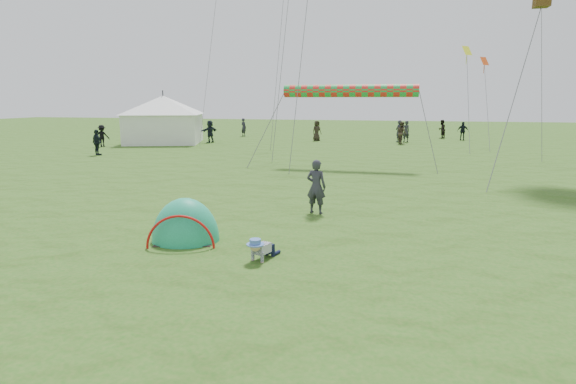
% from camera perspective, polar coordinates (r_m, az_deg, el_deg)
% --- Properties ---
extents(ground, '(140.00, 140.00, 0.00)m').
position_cam_1_polar(ground, '(9.50, 1.88, -9.31)').
color(ground, '#225A15').
extents(crawling_toddler, '(0.69, 0.81, 0.53)m').
position_cam_1_polar(crawling_toddler, '(9.75, -3.46, -7.12)').
color(crawling_toddler, black).
rests_on(crawling_toddler, ground).
extents(popup_tent, '(1.93, 1.72, 2.13)m').
position_cam_1_polar(popup_tent, '(11.39, -12.81, -6.01)').
color(popup_tent, '#1D8E60').
rests_on(popup_tent, ground).
extents(standing_adult, '(0.66, 0.50, 1.66)m').
position_cam_1_polar(standing_adult, '(13.56, 3.60, 0.67)').
color(standing_adult, '#2C2B36').
rests_on(standing_adult, ground).
extents(event_marquee, '(7.36, 7.36, 4.02)m').
position_cam_1_polar(event_marquee, '(37.87, -15.46, 9.08)').
color(event_marquee, white).
rests_on(event_marquee, ground).
extents(crowd_person_0, '(0.75, 0.68, 1.71)m').
position_cam_1_polar(crowd_person_0, '(43.44, -5.65, 8.18)').
color(crowd_person_0, '#262531').
rests_on(crowd_person_0, ground).
extents(crowd_person_1, '(0.98, 1.02, 1.66)m').
position_cam_1_polar(crowd_person_1, '(43.16, 18.92, 7.56)').
color(crowd_person_1, black).
rests_on(crowd_person_1, ground).
extents(crowd_person_2, '(1.02, 0.77, 1.61)m').
position_cam_1_polar(crowd_person_2, '(30.54, -23.08, 5.81)').
color(crowd_person_2, black).
rests_on(crowd_person_2, ground).
extents(crowd_person_3, '(1.07, 1.20, 1.61)m').
position_cam_1_polar(crowd_person_3, '(36.09, -22.54, 6.60)').
color(crowd_person_3, black).
rests_on(crowd_person_3, ground).
extents(crowd_person_4, '(0.97, 0.96, 1.69)m').
position_cam_1_polar(crowd_person_4, '(38.59, 3.68, 7.78)').
color(crowd_person_4, black).
rests_on(crowd_person_4, ground).
extents(crowd_person_6, '(0.75, 0.67, 1.73)m').
position_cam_1_polar(crowd_person_6, '(38.53, 14.75, 7.45)').
color(crowd_person_6, '#28292E').
rests_on(crowd_person_6, ground).
extents(crowd_person_7, '(0.96, 1.05, 1.75)m').
position_cam_1_polar(crowd_person_7, '(36.48, 14.25, 7.28)').
color(crowd_person_7, '#403529').
rests_on(crowd_person_7, ground).
extents(crowd_person_8, '(0.98, 0.55, 1.58)m').
position_cam_1_polar(crowd_person_8, '(41.76, 21.32, 7.23)').
color(crowd_person_8, black).
rests_on(crowd_person_8, ground).
extents(crowd_person_9, '(1.31, 1.04, 1.78)m').
position_cam_1_polar(crowd_person_9, '(38.87, -12.38, 7.63)').
color(crowd_person_9, black).
rests_on(crowd_person_9, ground).
extents(crowd_person_11, '(1.17, 1.73, 1.79)m').
position_cam_1_polar(crowd_person_11, '(37.33, -9.87, 7.58)').
color(crowd_person_11, '#1A212D').
rests_on(crowd_person_11, ground).
extents(crowd_person_12, '(0.68, 0.77, 1.77)m').
position_cam_1_polar(crowd_person_12, '(38.58, 13.87, 7.53)').
color(crowd_person_12, '#2C2C37').
rests_on(crowd_person_12, ground).
extents(rainbow_tube_kite, '(6.77, 0.64, 0.64)m').
position_cam_1_polar(rainbow_tube_kite, '(23.51, 7.84, 12.61)').
color(rainbow_tube_kite, red).
extents(diamond_kite_2, '(0.81, 0.81, 0.66)m').
position_cam_1_polar(diamond_kite_2, '(36.19, 21.79, 16.34)').
color(diamond_kite_2, '#FAFF23').
extents(diamond_kite_7, '(0.76, 0.76, 0.62)m').
position_cam_1_polar(diamond_kite_7, '(38.05, 23.69, 14.99)').
color(diamond_kite_7, '#F04D13').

